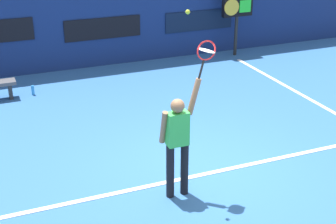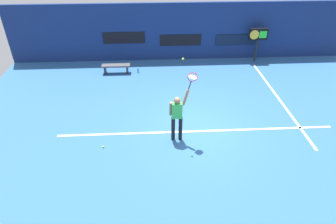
# 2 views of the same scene
# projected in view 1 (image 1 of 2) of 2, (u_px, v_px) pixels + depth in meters

# --- Properties ---
(ground_plane) EXTENTS (18.00, 18.00, 0.00)m
(ground_plane) POSITION_uv_depth(u_px,v_px,m) (203.00, 168.00, 9.07)
(ground_plane) COLOR #2D609E
(back_wall) EXTENTS (18.00, 0.20, 3.01)m
(back_wall) POSITION_uv_depth(u_px,v_px,m) (101.00, 13.00, 14.09)
(back_wall) COLOR navy
(back_wall) RESTS_ON ground_plane
(sponsor_banner_center) EXTENTS (2.20, 0.03, 0.60)m
(sponsor_banner_center) POSITION_uv_depth(u_px,v_px,m) (103.00, 28.00, 14.15)
(sponsor_banner_center) COLOR black
(sponsor_banner_starboard) EXTENTS (2.20, 0.03, 0.60)m
(sponsor_banner_starboard) POSITION_uv_depth(u_px,v_px,m) (199.00, 21.00, 15.21)
(sponsor_banner_starboard) COLOR #0C1933
(court_baseline) EXTENTS (10.00, 0.10, 0.01)m
(court_baseline) POSITION_uv_depth(u_px,v_px,m) (208.00, 174.00, 8.89)
(court_baseline) COLOR white
(court_baseline) RESTS_ON ground_plane
(court_sideline) EXTENTS (0.10, 7.00, 0.01)m
(court_sideline) POSITION_uv_depth(u_px,v_px,m) (311.00, 100.00, 12.12)
(court_sideline) COLOR white
(court_sideline) RESTS_ON ground_plane
(tennis_player) EXTENTS (0.64, 0.31, 1.98)m
(tennis_player) POSITION_uv_depth(u_px,v_px,m) (178.00, 139.00, 7.89)
(tennis_player) COLOR black
(tennis_player) RESTS_ON ground_plane
(tennis_racket) EXTENTS (0.38, 0.27, 0.63)m
(tennis_racket) POSITION_uv_depth(u_px,v_px,m) (206.00, 53.00, 7.50)
(tennis_racket) COLOR black
(tennis_ball) EXTENTS (0.07, 0.07, 0.07)m
(tennis_ball) POSITION_uv_depth(u_px,v_px,m) (188.00, 12.00, 7.15)
(tennis_ball) COLOR #CCE033
(scoreboard_clock) EXTENTS (0.96, 0.20, 1.81)m
(scoreboard_clock) POSITION_uv_depth(u_px,v_px,m) (237.00, 9.00, 15.00)
(scoreboard_clock) COLOR black
(scoreboard_clock) RESTS_ON ground_plane
(water_bottle) EXTENTS (0.07, 0.07, 0.24)m
(water_bottle) POSITION_uv_depth(u_px,v_px,m) (33.00, 90.00, 12.39)
(water_bottle) COLOR #338CD8
(water_bottle) RESTS_ON ground_plane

